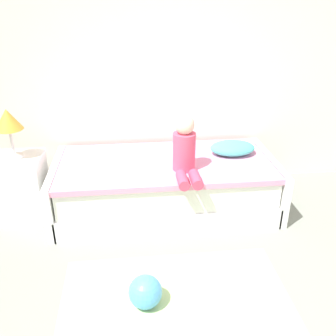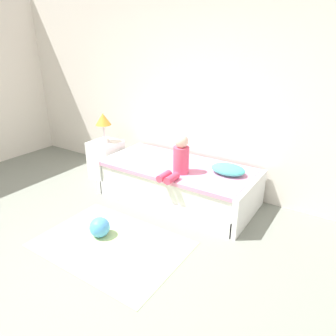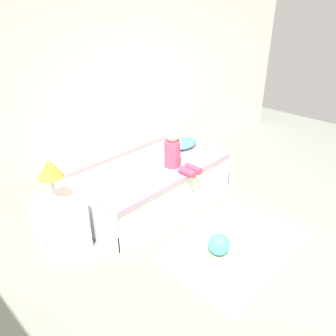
% 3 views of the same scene
% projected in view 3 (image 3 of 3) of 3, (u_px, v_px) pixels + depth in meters
% --- Properties ---
extents(ground_plane, '(9.20, 9.20, 0.00)m').
position_uv_depth(ground_plane, '(301.00, 273.00, 3.22)').
color(ground_plane, gray).
extents(wall_rear, '(7.20, 0.10, 2.90)m').
position_uv_depth(wall_rear, '(124.00, 82.00, 4.15)').
color(wall_rear, silver).
rests_on(wall_rear, ground).
extents(bed, '(2.11, 1.00, 0.50)m').
position_uv_depth(bed, '(154.00, 182.00, 4.29)').
color(bed, white).
rests_on(bed, ground).
extents(nightstand, '(0.44, 0.44, 0.60)m').
position_uv_depth(nightstand, '(60.00, 224.00, 3.41)').
color(nightstand, white).
rests_on(nightstand, ground).
extents(table_lamp, '(0.24, 0.24, 0.45)m').
position_uv_depth(table_lamp, '(50.00, 171.00, 3.12)').
color(table_lamp, silver).
rests_on(table_lamp, nightstand).
extents(child_figure, '(0.20, 0.51, 0.50)m').
position_uv_depth(child_figure, '(175.00, 152.00, 4.03)').
color(child_figure, '#E04C6B').
rests_on(child_figure, bed).
extents(pillow, '(0.44, 0.30, 0.13)m').
position_uv_depth(pillow, '(183.00, 143.00, 4.63)').
color(pillow, '#4CCCBC').
rests_on(pillow, bed).
extents(toy_ball, '(0.23, 0.23, 0.23)m').
position_uv_depth(toy_ball, '(219.00, 244.00, 3.41)').
color(toy_ball, '#4C99E5').
rests_on(toy_ball, ground).
extents(area_rug, '(1.60, 1.10, 0.01)m').
position_uv_depth(area_rug, '(234.00, 245.00, 3.57)').
color(area_rug, '#B2D189').
rests_on(area_rug, ground).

